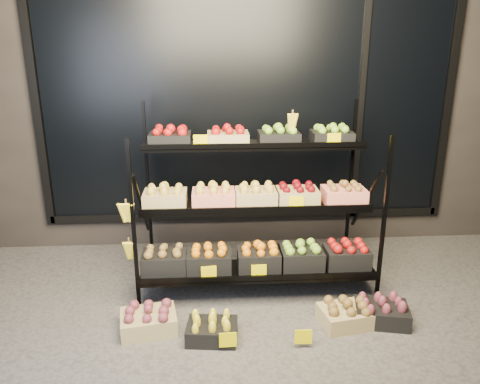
{
  "coord_description": "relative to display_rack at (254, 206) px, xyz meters",
  "views": [
    {
      "loc": [
        -0.4,
        -3.34,
        2.2
      ],
      "look_at": [
        -0.15,
        0.55,
        0.94
      ],
      "focal_mm": 35.0,
      "sensor_mm": 36.0,
      "label": 1
    }
  ],
  "objects": [
    {
      "name": "floor_crate_right",
      "position": [
        0.99,
        -0.69,
        -0.69
      ],
      "size": [
        0.48,
        0.4,
        0.21
      ],
      "rotation": [
        0.0,
        0.0,
        -0.21
      ],
      "color": "black",
      "rests_on": "ground"
    },
    {
      "name": "tag_floor_a",
      "position": [
        -0.28,
        -1.0,
        -0.73
      ],
      "size": [
        0.13,
        0.01,
        0.12
      ],
      "primitive_type": "cube",
      "color": "#E6D400",
      "rests_on": "ground"
    },
    {
      "name": "floor_crate_left",
      "position": [
        -0.9,
        -0.69,
        -0.69
      ],
      "size": [
        0.48,
        0.39,
        0.21
      ],
      "rotation": [
        0.0,
        0.0,
        0.17
      ],
      "color": "tan",
      "rests_on": "ground"
    },
    {
      "name": "ground",
      "position": [
        0.02,
        -0.6,
        -0.79
      ],
      "size": [
        24.0,
        24.0,
        0.0
      ],
      "primitive_type": "plane",
      "color": "#514F4C",
      "rests_on": "ground"
    },
    {
      "name": "tag_floor_b",
      "position": [
        0.28,
        -1.0,
        -0.73
      ],
      "size": [
        0.13,
        0.01,
        0.12
      ],
      "primitive_type": "cube",
      "color": "#E6D400",
      "rests_on": "ground"
    },
    {
      "name": "display_rack",
      "position": [
        0.0,
        0.0,
        0.0
      ],
      "size": [
        2.18,
        1.02,
        1.69
      ],
      "color": "black",
      "rests_on": "ground"
    },
    {
      "name": "floor_crate_midright",
      "position": [
        0.69,
        -0.71,
        -0.69
      ],
      "size": [
        0.47,
        0.38,
        0.21
      ],
      "rotation": [
        0.0,
        0.0,
        0.18
      ],
      "color": "tan",
      "rests_on": "ground"
    },
    {
      "name": "building",
      "position": [
        0.02,
        1.99,
        0.96
      ],
      "size": [
        6.0,
        2.08,
        3.5
      ],
      "color": "#2D2826",
      "rests_on": "ground"
    },
    {
      "name": "floor_crate_midleft",
      "position": [
        -0.4,
        -0.84,
        -0.7
      ],
      "size": [
        0.41,
        0.32,
        0.2
      ],
      "rotation": [
        0.0,
        0.0,
        -0.11
      ],
      "color": "black",
      "rests_on": "ground"
    }
  ]
}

